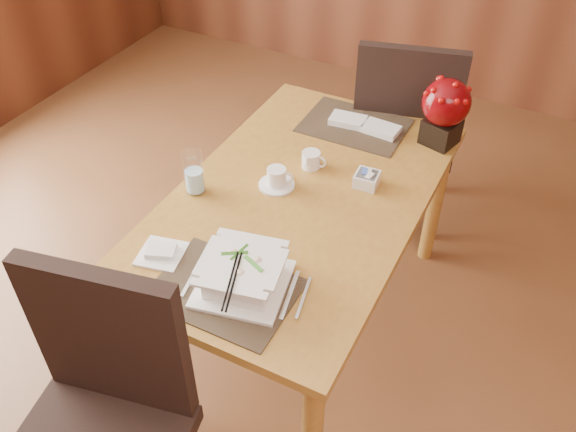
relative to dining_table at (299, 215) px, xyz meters
The scene contains 14 objects.
ground 0.89m from the dining_table, 90.00° to the right, with size 6.00×6.00×0.00m, color brown.
dining_table is the anchor object (origin of this frame).
placemat_near 0.56m from the dining_table, 90.00° to the right, with size 0.45×0.33×0.01m, color black.
placemat_far 0.56m from the dining_table, 90.00° to the left, with size 0.45×0.33×0.01m, color black.
soup_setting 0.53m from the dining_table, 85.11° to the right, with size 0.33×0.33×0.12m.
coffee_cup 0.17m from the dining_table, behind, with size 0.14×0.14×0.08m.
water_glass 0.44m from the dining_table, 157.12° to the right, with size 0.08×0.08×0.18m, color silver.
creamer_jug 0.23m from the dining_table, 102.55° to the left, with size 0.10×0.10×0.07m, color white, non-canonical shape.
sugar_caddy 0.30m from the dining_table, 41.25° to the left, with size 0.09×0.09×0.05m, color white.
berry_decor 0.75m from the dining_table, 58.10° to the left, with size 0.20×0.20×0.29m.
napkins_far 0.57m from the dining_table, 84.14° to the left, with size 0.31×0.11×0.03m, color silver, non-canonical shape.
bread_plate 0.59m from the dining_table, 118.85° to the right, with size 0.15×0.15×0.01m, color white.
near_chair 1.04m from the dining_table, 98.06° to the right, with size 0.59×0.59×1.08m.
far_chair 0.89m from the dining_table, 81.21° to the left, with size 0.60×0.61×1.07m.
Camera 1 is at (0.78, -1.03, 2.22)m, focal length 38.00 mm.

